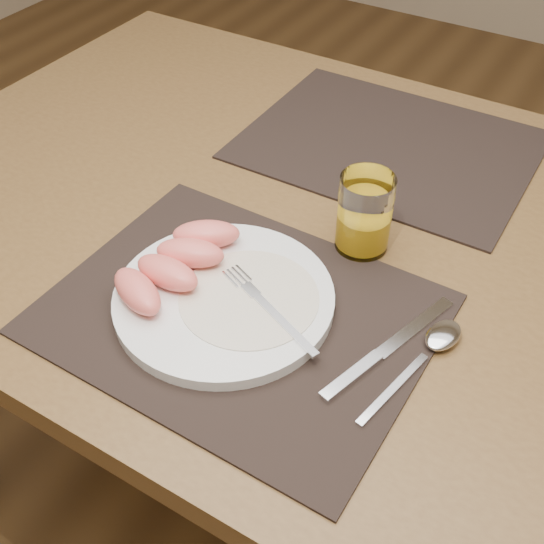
{
  "coord_description": "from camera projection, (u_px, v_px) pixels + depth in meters",
  "views": [
    {
      "loc": [
        0.31,
        -0.69,
        1.35
      ],
      "look_at": [
        -0.01,
        -0.15,
        0.77
      ],
      "focal_mm": 45.0,
      "sensor_mm": 36.0,
      "label": 1
    }
  ],
  "objects": [
    {
      "name": "plate_dressing",
      "position": [
        249.0,
        297.0,
        0.82
      ],
      "size": [
        0.17,
        0.17,
        0.0
      ],
      "color": "white",
      "rests_on": "plate"
    },
    {
      "name": "juice_glass",
      "position": [
        364.0,
        217.0,
        0.88
      ],
      "size": [
        0.07,
        0.07,
        0.11
      ],
      "color": "white",
      "rests_on": "placemat_near"
    },
    {
      "name": "placemat_near",
      "position": [
        239.0,
        314.0,
        0.83
      ],
      "size": [
        0.45,
        0.35,
        0.0
      ],
      "primitive_type": "cube",
      "rotation": [
        0.0,
        0.0,
        -0.01
      ],
      "color": "black",
      "rests_on": "table"
    },
    {
      "name": "plate",
      "position": [
        224.0,
        298.0,
        0.83
      ],
      "size": [
        0.27,
        0.27,
        0.02
      ],
      "primitive_type": "cylinder",
      "color": "white",
      "rests_on": "placemat_near"
    },
    {
      "name": "placemat_far",
      "position": [
        388.0,
        145.0,
        1.1
      ],
      "size": [
        0.45,
        0.35,
        0.0
      ],
      "primitive_type": "cube",
      "rotation": [
        0.0,
        0.0,
        0.01
      ],
      "color": "black",
      "rests_on": "table"
    },
    {
      "name": "spoon",
      "position": [
        436.0,
        343.0,
        0.78
      ],
      "size": [
        0.06,
        0.19,
        0.01
      ],
      "color": "silver",
      "rests_on": "placemat_near"
    },
    {
      "name": "fork",
      "position": [
        262.0,
        302.0,
        0.81
      ],
      "size": [
        0.17,
        0.08,
        0.0
      ],
      "color": "silver",
      "rests_on": "plate"
    },
    {
      "name": "table",
      "position": [
        333.0,
        267.0,
        1.01
      ],
      "size": [
        1.4,
        0.9,
        0.75
      ],
      "color": "brown",
      "rests_on": "ground"
    },
    {
      "name": "knife",
      "position": [
        379.0,
        355.0,
        0.77
      ],
      "size": [
        0.08,
        0.22,
        0.01
      ],
      "color": "silver",
      "rests_on": "placemat_near"
    },
    {
      "name": "ground",
      "position": [
        314.0,
        494.0,
        1.47
      ],
      "size": [
        5.0,
        5.0,
        0.0
      ],
      "primitive_type": "plane",
      "color": "brown",
      "rests_on": "ground"
    },
    {
      "name": "grapefruit_wedges",
      "position": [
        176.0,
        262.0,
        0.84
      ],
      "size": [
        0.11,
        0.21,
        0.03
      ],
      "color": "#F67464",
      "rests_on": "plate"
    }
  ]
}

